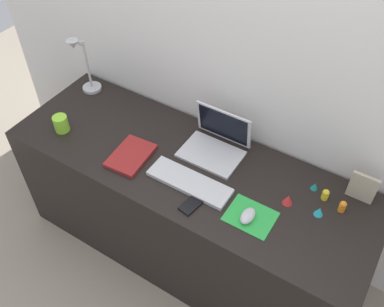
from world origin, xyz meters
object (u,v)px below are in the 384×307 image
Objects in this scene: mouse at (248,216)px; toy_figurine_teal at (315,186)px; coffee_mug at (61,124)px; toy_figurine_cyan at (319,211)px; notebook_pad at (131,156)px; picture_frame at (363,188)px; desk_lamp at (84,67)px; keyboard at (189,182)px; toy_figurine_orange at (343,206)px; laptop at (216,141)px; toy_figurine_red at (288,199)px; toy_figurine_yellow at (325,195)px; cell_phone at (192,204)px.

toy_figurine_teal is at bearing 59.59° from mouse.
coffee_mug is 1.36m from toy_figurine_cyan.
picture_frame reaches higher than notebook_pad.
desk_lamp reaches higher than toy_figurine_teal.
coffee_mug is (-1.47, -0.37, -0.03)m from picture_frame.
keyboard is 0.69m from toy_figurine_orange.
toy_figurine_orange is 1.56× the size of toy_figurine_teal.
notebook_pad is 1.02m from toy_figurine_orange.
toy_figurine_orange is at bearing 8.92° from notebook_pad.
keyboard is (0.01, -0.27, -0.04)m from laptop.
toy_figurine_teal is at bearing 1.45° from laptop.
mouse is 1.85× the size of toy_figurine_red.
toy_figurine_yellow is at bearing 12.23° from coffee_mug.
keyboard is 4.27× the size of mouse.
toy_figurine_red is at bearing 56.66° from mouse.
mouse is 1.25m from desk_lamp.
coffee_mug is at bearing -165.90° from toy_figurine_teal.
laptop reaches higher than coffee_mug.
picture_frame is (0.62, 0.43, 0.07)m from cell_phone.
laptop reaches higher than cell_phone.
toy_figurine_yellow is 0.07m from toy_figurine_teal.
toy_figurine_cyan is (0.58, 0.15, 0.01)m from keyboard.
picture_frame is (0.38, 0.37, 0.05)m from mouse.
toy_figurine_red is at bearing -143.19° from picture_frame.
desk_lamp is 2.44× the size of picture_frame.
mouse is at bearing -15.01° from desk_lamp.
laptop is 0.82m from coffee_mug.
toy_figurine_teal is 0.73× the size of toy_figurine_red.
toy_figurine_orange is (0.66, -0.04, -0.02)m from laptop.
coffee_mug is 1.55× the size of toy_figurine_yellow.
toy_figurine_cyan is at bearing 5.52° from notebook_pad.
mouse and toy_figurine_teal have the same top height.
desk_lamp is at bearing -178.24° from picture_frame.
toy_figurine_red is at bearing 17.23° from keyboard.
toy_figurine_cyan is (0.25, 0.19, 0.00)m from mouse.
toy_figurine_yellow is at bearing 23.61° from keyboard.
mouse is 0.64× the size of picture_frame.
toy_figurine_orange is at bearing -2.24° from desk_lamp.
toy_figurine_cyan is (0.92, 0.16, 0.01)m from notebook_pad.
notebook_pad is 0.43m from coffee_mug.
toy_figurine_yellow is (0.49, 0.35, 0.02)m from cell_phone.
notebook_pad is at bearing 177.53° from mouse.
coffee_mug is at bearing -171.95° from toy_figurine_cyan.
toy_figurine_orange is (0.58, 0.32, 0.02)m from cell_phone.
coffee_mug reaches higher than toy_figurine_yellow.
laptop is at bearing -1.14° from desk_lamp.
laptop is at bearing 178.22° from toy_figurine_yellow.
desk_lamp is at bearing 177.76° from toy_figurine_orange.
mouse is at bearing 23.57° from cell_phone.
keyboard is at bearing -17.98° from desk_lamp.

